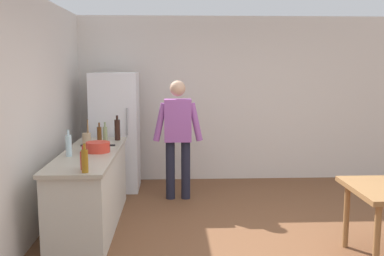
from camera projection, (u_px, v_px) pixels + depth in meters
The scene contains 14 objects.
ground_plane at pixel (271, 250), 4.63m from camera, with size 14.00×14.00×0.00m, color brown.
wall_back at pixel (234, 99), 7.40m from camera, with size 6.40×0.12×2.70m, color silver.
wall_left at pixel (18, 121), 4.52m from camera, with size 0.12×5.60×2.70m, color silver.
kitchen_counter at pixel (91, 189), 5.27m from camera, with size 0.64×2.20×0.90m.
refrigerator at pixel (115, 132), 6.79m from camera, with size 0.70×0.67×1.80m.
person at pixel (178, 132), 6.27m from camera, with size 0.70×0.22×1.70m.
cooking_pot at pixel (98, 147), 5.20m from camera, with size 0.40×0.28×0.12m.
utensil_jar at pixel (87, 138), 5.74m from camera, with size 0.11×0.11×0.32m.
bottle_wine_dark at pixel (117, 130), 6.01m from camera, with size 0.08×0.08×0.34m.
bottle_water_clear at pixel (69, 145), 4.95m from camera, with size 0.07×0.07×0.30m.
bottle_beer_brown at pixel (99, 134), 5.87m from camera, with size 0.06×0.06×0.26m.
bottle_vinegar_tall at pixel (105, 137), 5.46m from camera, with size 0.06×0.06×0.32m.
bottle_oil_amber at pixel (85, 161), 4.21m from camera, with size 0.06×0.06×0.28m.
bottle_sauce_red at pixel (83, 160), 4.33m from camera, with size 0.06×0.06×0.24m.
Camera 1 is at (-1.02, -4.36, 1.92)m, focal length 41.50 mm.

